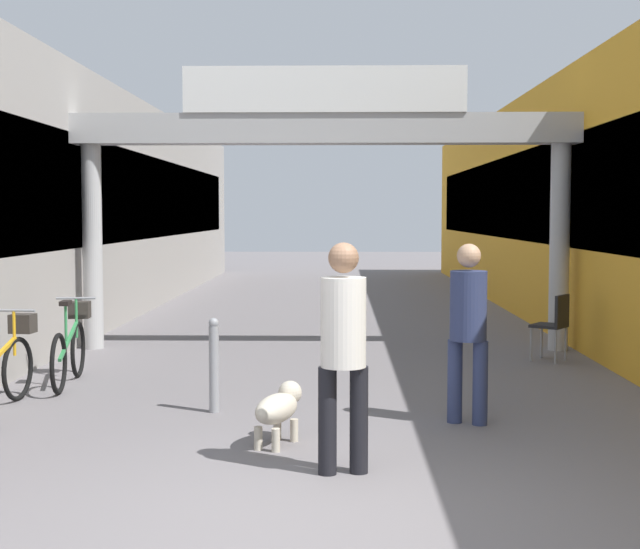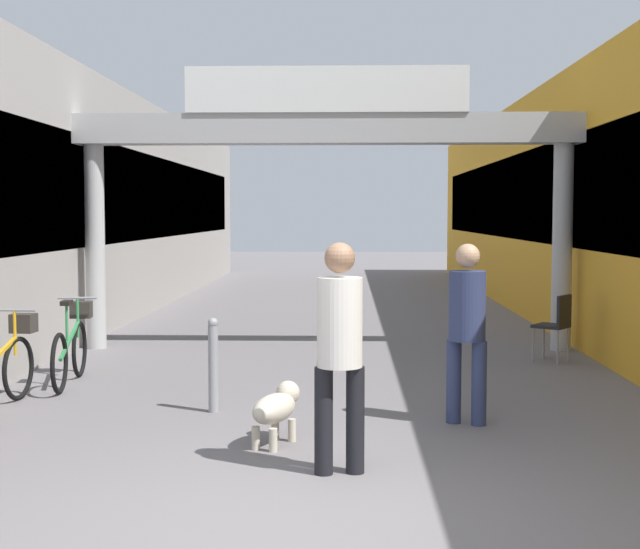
{
  "view_description": "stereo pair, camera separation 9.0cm",
  "coord_description": "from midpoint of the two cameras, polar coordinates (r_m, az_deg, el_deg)",
  "views": [
    {
      "loc": [
        0.2,
        -5.52,
        1.96
      ],
      "look_at": [
        0.0,
        4.02,
        1.3
      ],
      "focal_mm": 50.0,
      "sensor_mm": 36.0,
      "label": 1
    },
    {
      "loc": [
        0.29,
        -5.52,
        1.96
      ],
      "look_at": [
        0.0,
        4.02,
        1.3
      ],
      "focal_mm": 50.0,
      "sensor_mm": 36.0,
      "label": 2
    }
  ],
  "objects": [
    {
      "name": "ground_plane",
      "position": [
        5.86,
        -0.79,
        -15.56
      ],
      "size": [
        80.0,
        80.0,
        0.0
      ],
      "primitive_type": "plane",
      "color": "slate"
    },
    {
      "name": "storefront_left",
      "position": [
        17.36,
        -16.2,
        4.17
      ],
      "size": [
        3.0,
        26.0,
        4.15
      ],
      "color": "#9E9993",
      "rests_on": "ground_plane"
    },
    {
      "name": "storefront_right",
      "position": [
        17.22,
        18.15,
        4.13
      ],
      "size": [
        3.0,
        26.0,
        4.15
      ],
      "color": "gold",
      "rests_on": "ground_plane"
    },
    {
      "name": "arcade_sign_gateway",
      "position": [
        12.75,
        0.64,
        7.93
      ],
      "size": [
        7.4,
        0.47,
        4.0
      ],
      "color": "#B2B2B2",
      "rests_on": "ground_plane"
    },
    {
      "name": "pedestrian_with_dog",
      "position": [
        6.66,
        1.65,
        -4.32
      ],
      "size": [
        0.4,
        0.39,
        1.74
      ],
      "color": "black",
      "rests_on": "ground_plane"
    },
    {
      "name": "pedestrian_companion",
      "position": [
        8.35,
        9.7,
        -2.98
      ],
      "size": [
        0.44,
        0.44,
        1.68
      ],
      "color": "navy",
      "rests_on": "ground_plane"
    },
    {
      "name": "dog_on_leash",
      "position": [
        7.63,
        -2.44,
        -8.5
      ],
      "size": [
        0.47,
        0.72,
        0.5
      ],
      "color": "beige",
      "rests_on": "ground_plane"
    },
    {
      "name": "bicycle_orange_second",
      "position": [
        9.51,
        -19.55,
        -5.49
      ],
      "size": [
        0.46,
        1.69,
        0.98
      ],
      "color": "black",
      "rests_on": "ground_plane"
    },
    {
      "name": "bicycle_green_third",
      "position": [
        10.65,
        -15.36,
        -4.41
      ],
      "size": [
        0.46,
        1.69,
        0.98
      ],
      "color": "black",
      "rests_on": "ground_plane"
    },
    {
      "name": "bollard_post_metal",
      "position": [
        8.85,
        -6.55,
        -5.73
      ],
      "size": [
        0.1,
        0.1,
        0.94
      ],
      "color": "gray",
      "rests_on": "ground_plane"
    },
    {
      "name": "cafe_chair_black_nearer",
      "position": [
        12.14,
        15.12,
        -2.91
      ],
      "size": [
        0.56,
        0.56,
        0.89
      ],
      "color": "gray",
      "rests_on": "ground_plane"
    }
  ]
}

